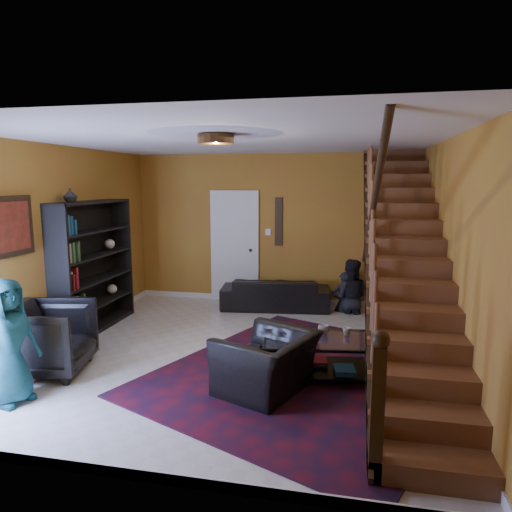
{
  "coord_description": "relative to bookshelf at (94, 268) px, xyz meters",
  "views": [
    {
      "loc": [
        1.45,
        -5.69,
        2.28
      ],
      "look_at": [
        0.2,
        0.4,
        1.27
      ],
      "focal_mm": 32.0,
      "sensor_mm": 36.0,
      "label": 1
    }
  ],
  "objects": [
    {
      "name": "wall_hanging",
      "position": [
        2.55,
        2.13,
        0.59
      ],
      "size": [
        0.14,
        0.03,
        0.9
      ],
      "primitive_type": "cube",
      "color": "black",
      "rests_on": "room"
    },
    {
      "name": "cup_a",
      "position": [
        3.59,
        -0.97,
        -0.43
      ],
      "size": [
        0.15,
        0.15,
        0.1
      ],
      "primitive_type": "imported",
      "rotation": [
        0.0,
        0.0,
        0.19
      ],
      "color": "#999999",
      "rests_on": "coffee_table"
    },
    {
      "name": "coffee_table",
      "position": [
        3.54,
        -1.17,
        -0.68
      ],
      "size": [
        1.36,
        0.92,
        0.48
      ],
      "rotation": [
        0.0,
        0.0,
        0.15
      ],
      "color": "black",
      "rests_on": "floor"
    },
    {
      "name": "armchair_right",
      "position": [
        3.02,
        -1.63,
        -0.64
      ],
      "size": [
        1.2,
        1.27,
        0.65
      ],
      "primitive_type": "imported",
      "rotation": [
        0.0,
        0.0,
        -1.96
      ],
      "color": "black",
      "rests_on": "floor"
    },
    {
      "name": "sofa",
      "position": [
        2.57,
        1.7,
        -0.68
      ],
      "size": [
        2.02,
        0.98,
        0.57
      ],
      "primitive_type": "imported",
      "rotation": [
        0.0,
        0.0,
        3.26
      ],
      "color": "black",
      "rests_on": "floor"
    },
    {
      "name": "person_adult_b",
      "position": [
        3.9,
        1.75,
        -0.71
      ],
      "size": [
        0.73,
        0.59,
        1.4
      ],
      "primitive_type": "imported",
      "rotation": [
        0.0,
        0.0,
        3.04
      ],
      "color": "black",
      "rests_on": "sofa"
    },
    {
      "name": "armchair_left",
      "position": [
        0.35,
        -1.66,
        -0.54
      ],
      "size": [
        1.11,
        1.09,
        0.85
      ],
      "primitive_type": "imported",
      "rotation": [
        0.0,
        0.0,
        1.78
      ],
      "color": "black",
      "rests_on": "floor"
    },
    {
      "name": "rug",
      "position": [
        3.44,
        -1.1,
        -0.96
      ],
      "size": [
        4.35,
        4.58,
        0.02
      ],
      "primitive_type": "cube",
      "rotation": [
        0.0,
        0.0,
        -0.41
      ],
      "color": "#4C0D1A",
      "rests_on": "floor"
    },
    {
      "name": "room",
      "position": [
        1.07,
        0.73,
        -0.91
      ],
      "size": [
        5.5,
        5.5,
        5.5
      ],
      "color": "#A27C24",
      "rests_on": "ground"
    },
    {
      "name": "person_child",
      "position": [
        0.45,
        -2.42,
        -0.3
      ],
      "size": [
        0.57,
        0.73,
        1.33
      ],
      "primitive_type": "imported",
      "rotation": [
        0.0,
        0.0,
        1.32
      ],
      "color": "#195560",
      "rests_on": "armchair_left"
    },
    {
      "name": "door",
      "position": [
        1.7,
        2.12,
        0.06
      ],
      "size": [
        0.82,
        0.05,
        2.05
      ],
      "primitive_type": "cube",
      "color": "silver",
      "rests_on": "floor"
    },
    {
      "name": "cup_b",
      "position": [
        3.86,
        -0.97,
        -0.44
      ],
      "size": [
        0.11,
        0.11,
        0.09
      ],
      "primitive_type": "imported",
      "rotation": [
        0.0,
        0.0,
        0.18
      ],
      "color": "#999999",
      "rests_on": "coffee_table"
    },
    {
      "name": "ceiling_fixture",
      "position": [
        2.4,
        -1.4,
        1.78
      ],
      "size": [
        0.4,
        0.4,
        0.1
      ],
      "primitive_type": "cylinder",
      "color": "#3F2814",
      "rests_on": "room"
    },
    {
      "name": "bowl",
      "position": [
        3.2,
        -1.05,
        -0.46
      ],
      "size": [
        0.27,
        0.27,
        0.05
      ],
      "primitive_type": "imported",
      "rotation": [
        0.0,
        0.0,
        -0.29
      ],
      "color": "#999999",
      "rests_on": "coffee_table"
    },
    {
      "name": "bookshelf",
      "position": [
        0.0,
        0.0,
        0.0
      ],
      "size": [
        0.35,
        1.8,
        2.0
      ],
      "color": "black",
      "rests_on": "floor"
    },
    {
      "name": "vase",
      "position": [
        -0.0,
        -0.5,
        1.13
      ],
      "size": [
        0.18,
        0.18,
        0.19
      ],
      "primitive_type": "imported",
      "color": "#999999",
      "rests_on": "bookshelf"
    },
    {
      "name": "framed_picture",
      "position": [
        -0.17,
        -1.5,
        0.79
      ],
      "size": [
        0.04,
        0.74,
        0.74
      ],
      "primitive_type": "cube",
      "color": "maroon",
      "rests_on": "room"
    },
    {
      "name": "person_adult_a",
      "position": [
        3.8,
        1.75,
        -0.83
      ],
      "size": [
        0.45,
        0.31,
        1.17
      ],
      "primitive_type": "imported",
      "rotation": [
        0.0,
        0.0,
        3.23
      ],
      "color": "black",
      "rests_on": "sofa"
    },
    {
      "name": "staircase",
      "position": [
        4.53,
        -0.6,
        0.43
      ],
      "size": [
        0.95,
        5.02,
        3.18
      ],
      "color": "brown",
      "rests_on": "floor"
    },
    {
      "name": "popcorn_bucket",
      "position": [
        0.3,
        -1.97,
        -0.86
      ],
      "size": [
        0.18,
        0.18,
        0.17
      ],
      "primitive_type": "cylinder",
      "rotation": [
        0.0,
        0.0,
        -0.25
      ],
      "color": "red",
      "rests_on": "rug"
    },
    {
      "name": "floor",
      "position": [
        2.4,
        -0.6,
        -0.96
      ],
      "size": [
        5.5,
        5.5,
        0.0
      ],
      "primitive_type": "plane",
      "color": "beige",
      "rests_on": "ground"
    }
  ]
}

